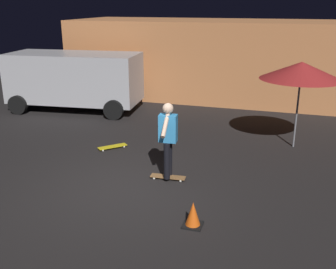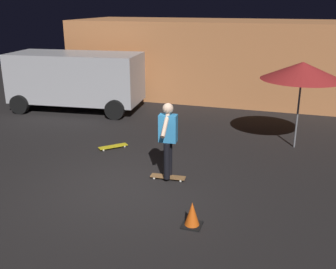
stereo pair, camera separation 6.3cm
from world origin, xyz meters
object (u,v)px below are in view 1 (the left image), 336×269
patio_umbrella (301,71)px  skateboard_spare (112,147)px  skater (168,135)px  traffic_cone (193,215)px  parked_van (75,78)px  skateboard_ridden (168,177)px

patio_umbrella → skateboard_spare: size_ratio=3.29×
skater → traffic_cone: size_ratio=3.63×
skateboard_spare → traffic_cone: bearing=-46.1°
parked_van → skateboard_spare: (2.98, -3.34, -1.11)m
parked_van → patio_umbrella: size_ratio=2.08×
skateboard_ridden → skateboard_spare: (-1.99, 1.40, 0.00)m
skateboard_ridden → skater: bearing=18.4°
skateboard_ridden → skater: (0.00, 0.00, 0.98)m
skater → skateboard_spare: bearing=145.0°
patio_umbrella → traffic_cone: (-1.66, -4.68, -1.86)m
traffic_cone → skateboard_ridden: bearing=120.0°
skateboard_ridden → traffic_cone: size_ratio=1.72×
traffic_cone → skater: bearing=120.0°
skateboard_ridden → patio_umbrella: bearing=48.5°
patio_umbrella → skateboard_ridden: 4.47m
parked_van → patio_umbrella: patio_umbrella is taller
parked_van → skateboard_ridden: (4.97, -4.74, -1.11)m
parked_van → skater: (4.97, -4.74, -0.12)m
patio_umbrella → skater: size_ratio=1.38×
skateboard_spare → skater: skater is taller
skateboard_ridden → skateboard_spare: same height
skater → traffic_cone: (0.98, -1.69, -0.83)m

